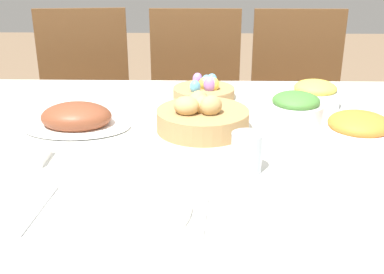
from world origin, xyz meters
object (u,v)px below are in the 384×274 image
object	(u,v)px
chair_far_center	(195,112)
drinking_cup	(247,152)
knife	(205,211)
spoon	(220,211)
green_salad_bowl	(295,110)
dinner_plate	(121,209)
fork	(39,209)
butter_dish	(20,155)
chair_far_left	(84,111)
bread_basket	(202,117)
egg_basket	(204,90)
pineapple_bowl	(315,94)
ham_platter	(77,119)
carrot_bowl	(359,130)
chair_far_right	(298,113)

from	to	relation	value
chair_far_center	drinking_cup	bearing A→B (deg)	-83.00
knife	spoon	distance (m)	0.03
green_salad_bowl	dinner_plate	bearing A→B (deg)	-130.74
fork	butter_dish	distance (m)	0.26
green_salad_bowl	drinking_cup	xyz separation A→B (m)	(-0.17, -0.31, -0.00)
chair_far_left	chair_far_center	bearing A→B (deg)	-6.33
bread_basket	fork	xyz separation A→B (m)	(-0.32, -0.45, -0.04)
butter_dish	egg_basket	bearing A→B (deg)	49.49
egg_basket	pineapple_bowl	xyz separation A→B (m)	(0.36, -0.09, 0.01)
chair_far_left	spoon	size ratio (longest dim) A/B	5.10
egg_basket	fork	distance (m)	0.82
chair_far_center	bread_basket	world-z (taller)	chair_far_center
ham_platter	knife	xyz separation A→B (m)	(0.36, -0.46, -0.02)
fork	spoon	distance (m)	0.36
ham_platter	spoon	distance (m)	0.61
green_salad_bowl	butter_dish	bearing A→B (deg)	-159.58
carrot_bowl	chair_far_left	bearing A→B (deg)	135.78
chair_far_left	chair_far_right	size ratio (longest dim) A/B	1.00
chair_far_center	spoon	distance (m)	1.32
chair_far_right	carrot_bowl	distance (m)	0.98
chair_far_center	knife	world-z (taller)	chair_far_center
egg_basket	fork	size ratio (longest dim) A/B	1.09
drinking_cup	green_salad_bowl	bearing A→B (deg)	61.60
chair_far_left	ham_platter	size ratio (longest dim) A/B	3.15
green_salad_bowl	chair_far_center	bearing A→B (deg)	110.73
egg_basket	spoon	size ratio (longest dim) A/B	1.09
ham_platter	chair_far_center	bearing A→B (deg)	68.68
drinking_cup	chair_far_right	bearing A→B (deg)	72.89
bread_basket	green_salad_bowl	world-z (taller)	bread_basket
chair_far_right	spoon	bearing A→B (deg)	-107.24
chair_far_left	drinking_cup	distance (m)	1.32
chair_far_right	green_salad_bowl	world-z (taller)	chair_far_right
carrot_bowl	green_salad_bowl	distance (m)	0.20
chair_far_right	egg_basket	size ratio (longest dim) A/B	4.66
chair_far_right	butter_dish	world-z (taller)	chair_far_right
bread_basket	fork	bearing A→B (deg)	-125.68
chair_far_right	spoon	world-z (taller)	chair_far_right
bread_basket	drinking_cup	bearing A→B (deg)	-68.18
chair_far_center	butter_dish	bearing A→B (deg)	-111.03
carrot_bowl	dinner_plate	world-z (taller)	carrot_bowl
egg_basket	butter_dish	size ratio (longest dim) A/B	1.60
dinner_plate	fork	world-z (taller)	dinner_plate
spoon	bread_basket	bearing A→B (deg)	90.36
chair_far_center	dinner_plate	bearing A→B (deg)	-95.53
chair_far_left	chair_far_center	world-z (taller)	same
egg_basket	carrot_bowl	xyz separation A→B (m)	(0.40, -0.40, 0.01)
green_salad_bowl	butter_dish	world-z (taller)	green_salad_bowl
chair_far_left	drinking_cup	xyz separation A→B (m)	(0.65, -1.10, 0.29)
ham_platter	fork	distance (m)	0.46
bread_basket	fork	world-z (taller)	bread_basket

